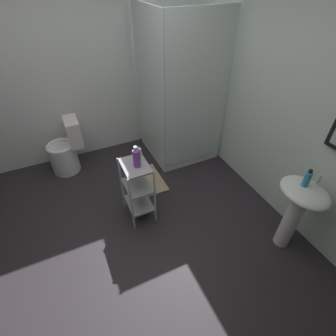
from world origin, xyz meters
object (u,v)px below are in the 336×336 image
Objects in this scene: bath_mat at (147,180)px; shower_stall at (176,128)px; toilet at (66,151)px; pedestal_sink at (298,205)px; conditioner_bottle_purple at (137,158)px; storage_cart at (137,187)px; hand_soap_bottle at (307,179)px; rinse_cup at (138,153)px.

shower_stall is at bearing 122.85° from bath_mat.
toilet reaches higher than bath_mat.
pedestal_sink is (1.93, 0.31, 0.12)m from shower_stall.
shower_stall is at bearing 136.05° from conditioner_bottle_purple.
conditioner_bottle_purple is at bearing 33.99° from storage_cart.
bath_mat is (0.72, 0.90, -0.31)m from toilet.
shower_stall is 1.30m from storage_cart.
shower_stall is 1.36m from conditioner_bottle_purple.
toilet is 1.49m from conditioner_bottle_purple.
toilet is 4.30× the size of hand_soap_bottle.
bath_mat is (-1.52, -0.94, -0.57)m from pedestal_sink.
pedestal_sink is 1.60m from storage_cart.
conditioner_bottle_purple is (-0.96, -1.20, -0.05)m from hand_soap_bottle.
shower_stall is 11.32× the size of hand_soap_bottle.
shower_stall is 2.63× the size of toilet.
bath_mat is (-1.49, -0.93, -0.88)m from hand_soap_bottle.
toilet is 3.24× the size of conditioner_bottle_purple.
pedestal_sink is 1.59m from conditioner_bottle_purple.
hand_soap_bottle is at bearing 46.52° from rinse_cup.
pedestal_sink is at bearing 50.89° from conditioner_bottle_purple.
hand_soap_bottle is at bearing -159.05° from pedestal_sink.
rinse_cup is (-0.10, 0.08, 0.36)m from storage_cart.
pedestal_sink is 7.40× the size of rinse_cup.
pedestal_sink is 1.09× the size of storage_cart.
toilet is 1.27× the size of bath_mat.
shower_stall is at bearing 133.91° from rinse_cup.
conditioner_bottle_purple is at bearing -128.61° from hand_soap_bottle.
bath_mat is at bearing -57.15° from shower_stall.
storage_cart is 3.15× the size of conditioner_bottle_purple.
toilet is at bearing -140.21° from hand_soap_bottle.
rinse_cup is (-0.12, 0.06, -0.05)m from conditioner_bottle_purple.
pedestal_sink is 4.58× the size of hand_soap_bottle.
storage_cart is 0.72m from bath_mat.
storage_cart is at bearing -45.26° from shower_stall.
toilet is (-0.30, -1.54, -0.15)m from shower_stall.
storage_cart is at bearing -129.43° from pedestal_sink.
storage_cart is at bearing 26.81° from toilet.
bath_mat is (-0.40, 0.21, -0.79)m from rinse_cup.
rinse_cup is at bearing 142.64° from storage_cart.
rinse_cup is (-1.09, -1.14, -0.09)m from hand_soap_bottle.
shower_stall is at bearing -171.00° from pedestal_sink.
hand_soap_bottle is 0.29× the size of bath_mat.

